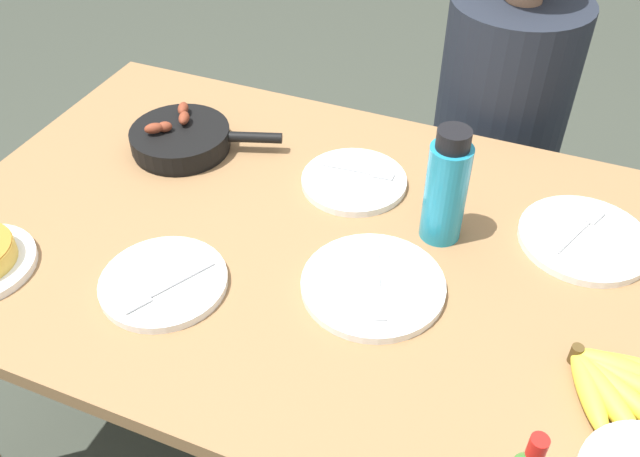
{
  "coord_description": "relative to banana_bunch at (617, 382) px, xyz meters",
  "views": [
    {
      "loc": [
        0.37,
        -0.91,
        1.62
      ],
      "look_at": [
        0.0,
        0.0,
        0.75
      ],
      "focal_mm": 38.0,
      "sensor_mm": 36.0,
      "label": 1
    }
  ],
  "objects": [
    {
      "name": "empty_plate_near_front",
      "position": [
        -0.78,
        -0.07,
        -0.01
      ],
      "size": [
        0.23,
        0.23,
        0.02
      ],
      "color": "white",
      "rests_on": "dining_table"
    },
    {
      "name": "water_bottle",
      "position": [
        -0.35,
        0.25,
        0.1
      ],
      "size": [
        0.08,
        0.08,
        0.24
      ],
      "color": "teal",
      "rests_on": "dining_table"
    },
    {
      "name": "skillet",
      "position": [
        -0.97,
        0.32,
        0.01
      ],
      "size": [
        0.34,
        0.23,
        0.08
      ],
      "rotation": [
        0.0,
        0.0,
        0.33
      ],
      "color": "black",
      "rests_on": "dining_table"
    },
    {
      "name": "empty_plate_far_right",
      "position": [
        -0.42,
        0.06,
        -0.01
      ],
      "size": [
        0.26,
        0.26,
        0.02
      ],
      "color": "white",
      "rests_on": "dining_table"
    },
    {
      "name": "person_figure",
      "position": [
        -0.33,
        0.86,
        -0.24
      ],
      "size": [
        0.38,
        0.38,
        1.21
      ],
      "color": "black",
      "rests_on": "ground_plane"
    },
    {
      "name": "empty_plate_mid_edge",
      "position": [
        -0.08,
        0.34,
        -0.01
      ],
      "size": [
        0.25,
        0.25,
        0.02
      ],
      "color": "white",
      "rests_on": "dining_table"
    },
    {
      "name": "dining_table",
      "position": [
        -0.56,
        0.15,
        -0.11
      ],
      "size": [
        1.53,
        0.96,
        0.72
      ],
      "color": "olive",
      "rests_on": "ground_plane"
    },
    {
      "name": "ground_plane",
      "position": [
        -0.56,
        0.15,
        -0.74
      ],
      "size": [
        14.0,
        14.0,
        0.0
      ],
      "primitive_type": "plane",
      "color": "#383D33"
    },
    {
      "name": "empty_plate_far_left",
      "position": [
        -0.56,
        0.34,
        -0.01
      ],
      "size": [
        0.23,
        0.23,
        0.02
      ],
      "color": "white",
      "rests_on": "dining_table"
    },
    {
      "name": "banana_bunch",
      "position": [
        0.0,
        0.0,
        0.0
      ],
      "size": [
        0.21,
        0.18,
        0.04
      ],
      "color": "yellow",
      "rests_on": "dining_table"
    }
  ]
}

